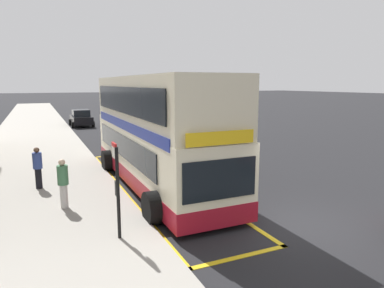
# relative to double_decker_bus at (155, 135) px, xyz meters

# --- Properties ---
(ground_plane) EXTENTS (260.00, 260.00, 0.00)m
(ground_plane) POSITION_rel_double_decker_bus_xyz_m (2.46, 26.17, -2.06)
(ground_plane) COLOR black
(pavement_near) EXTENTS (6.00, 76.00, 0.14)m
(pavement_near) POSITION_rel_double_decker_bus_xyz_m (-4.54, 26.17, -1.99)
(pavement_near) COLOR #A39E93
(pavement_near) RESTS_ON ground
(double_decker_bus) EXTENTS (3.24, 10.96, 4.40)m
(double_decker_bus) POSITION_rel_double_decker_bus_xyz_m (0.00, 0.00, 0.00)
(double_decker_bus) COLOR beige
(double_decker_bus) RESTS_ON ground
(bus_bay_markings) EXTENTS (2.83, 13.30, 0.01)m
(bus_bay_markings) POSITION_rel_double_decker_bus_xyz_m (-0.13, -0.13, -2.06)
(bus_bay_markings) COLOR gold
(bus_bay_markings) RESTS_ON ground
(bus_stop_sign) EXTENTS (0.09, 0.51, 2.48)m
(bus_stop_sign) POSITION_rel_double_decker_bus_xyz_m (-2.58, -4.66, -0.44)
(bus_stop_sign) COLOR black
(bus_stop_sign) RESTS_ON pavement_near
(parked_car_black_behind) EXTENTS (2.09, 4.20, 1.62)m
(parked_car_black_behind) POSITION_rel_double_decker_bus_xyz_m (-0.33, 21.83, -1.27)
(parked_car_black_behind) COLOR black
(parked_car_black_behind) RESTS_ON ground
(parked_car_grey_across) EXTENTS (2.09, 4.20, 1.62)m
(parked_car_grey_across) POSITION_rel_double_decker_bus_xyz_m (7.23, 35.45, -1.27)
(parked_car_grey_across) COLOR slate
(parked_car_grey_across) RESTS_ON ground
(parked_car_navy_kerbside) EXTENTS (2.09, 4.20, 1.62)m
(parked_car_navy_kerbside) POSITION_rel_double_decker_bus_xyz_m (7.44, 10.54, -1.27)
(parked_car_navy_kerbside) COLOR navy
(parked_car_navy_kerbside) RESTS_ON ground
(pedestrian_waiting_near_sign) EXTENTS (0.34, 0.34, 1.61)m
(pedestrian_waiting_near_sign) POSITION_rel_double_decker_bus_xyz_m (-4.42, 0.86, -1.06)
(pedestrian_waiting_near_sign) COLOR black
(pedestrian_waiting_near_sign) RESTS_ON pavement_near
(pedestrian_further_back) EXTENTS (0.34, 0.34, 1.62)m
(pedestrian_further_back) POSITION_rel_double_decker_bus_xyz_m (-3.71, -1.80, -1.05)
(pedestrian_further_back) COLOR #B7B2AD
(pedestrian_further_back) RESTS_ON pavement_near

